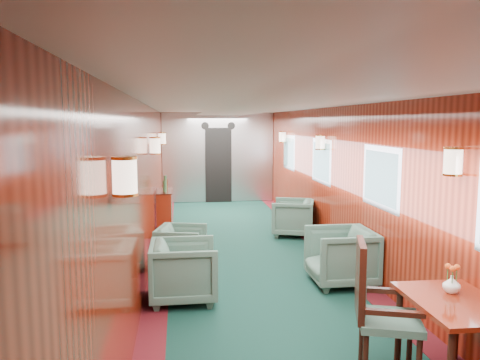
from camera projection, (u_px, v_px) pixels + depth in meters
The scene contains 12 objects.
room at pixel (252, 158), 6.70m from camera, with size 12.00×12.10×2.40m.
bulkhead at pixel (218, 158), 12.57m from camera, with size 2.98×0.17×2.39m.
windows_right at pixel (346, 168), 7.16m from camera, with size 0.02×8.60×0.80m.
wall_sconces at pixel (247, 146), 7.24m from camera, with size 2.97×7.97×0.25m.
dining_table at pixel (455, 314), 3.77m from camera, with size 0.70×0.98×0.73m.
side_chair at pixel (376, 305), 3.91m from camera, with size 0.64×0.66×1.17m.
credenza at pixel (165, 211), 9.09m from camera, with size 0.30×0.94×1.12m.
flower_vase at pixel (452, 284), 3.91m from camera, with size 0.14×0.14×0.15m, color white.
armchair_left_near at pixel (184, 271), 5.65m from camera, with size 0.78×0.80×0.73m, color #1B3F38.
armchair_left_far at pixel (181, 247), 6.94m from camera, with size 0.67×0.69×0.63m, color #1B3F38.
armchair_right_near at pixel (341, 256), 6.21m from camera, with size 0.81×0.83×0.75m, color #1B3F38.
armchair_right_far at pixel (293, 217), 8.88m from camera, with size 0.75×0.77×0.70m, color #1B3F38.
Camera 1 is at (-1.05, -6.61, 2.15)m, focal length 35.00 mm.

